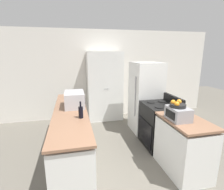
{
  "coord_description": "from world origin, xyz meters",
  "views": [
    {
      "loc": [
        -0.83,
        -1.7,
        1.96
      ],
      "look_at": [
        0.0,
        1.91,
        1.05
      ],
      "focal_mm": 28.0,
      "sensor_mm": 36.0,
      "label": 1
    }
  ],
  "objects": [
    {
      "name": "counter_right",
      "position": [
        0.9,
        0.57,
        0.44
      ],
      "size": [
        0.6,
        0.94,
        0.92
      ],
      "color": "silver",
      "rests_on": "ground_plane"
    },
    {
      "name": "wine_bottle",
      "position": [
        -0.72,
        1.02,
        1.02
      ],
      "size": [
        0.07,
        0.07,
        0.28
      ],
      "color": "black",
      "rests_on": "counter_left"
    },
    {
      "name": "stove",
      "position": [
        0.92,
        1.43,
        0.47
      ],
      "size": [
        0.66,
        0.75,
        1.08
      ],
      "color": "black",
      "rests_on": "ground_plane"
    },
    {
      "name": "microwave",
      "position": [
        -0.81,
        1.67,
        1.06
      ],
      "size": [
        0.38,
        0.54,
        0.29
      ],
      "color": "#B2B2B7",
      "rests_on": "counter_left"
    },
    {
      "name": "fruit_bowl",
      "position": [
        0.75,
        0.62,
        1.16
      ],
      "size": [
        0.25,
        0.25,
        0.11
      ],
      "color": "black",
      "rests_on": "toaster_oven"
    },
    {
      "name": "refrigerator",
      "position": [
        0.93,
        2.22,
        0.86
      ],
      "size": [
        0.69,
        0.74,
        1.73
      ],
      "color": "white",
      "rests_on": "ground_plane"
    },
    {
      "name": "pantry_cabinet",
      "position": [
        0.08,
        3.21,
        0.99
      ],
      "size": [
        1.0,
        0.53,
        1.98
      ],
      "color": "silver",
      "rests_on": "ground_plane"
    },
    {
      "name": "toaster_oven",
      "position": [
        0.76,
        0.59,
        1.02
      ],
      "size": [
        0.29,
        0.37,
        0.21
      ],
      "color": "#939399",
      "rests_on": "counter_right"
    },
    {
      "name": "wall_back",
      "position": [
        0.0,
        3.51,
        1.3
      ],
      "size": [
        7.0,
        0.06,
        2.6
      ],
      "color": "silver",
      "rests_on": "ground_plane"
    },
    {
      "name": "counter_left",
      "position": [
        -0.9,
        1.45,
        0.44
      ],
      "size": [
        0.6,
        2.69,
        0.92
      ],
      "color": "silver",
      "rests_on": "ground_plane"
    }
  ]
}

